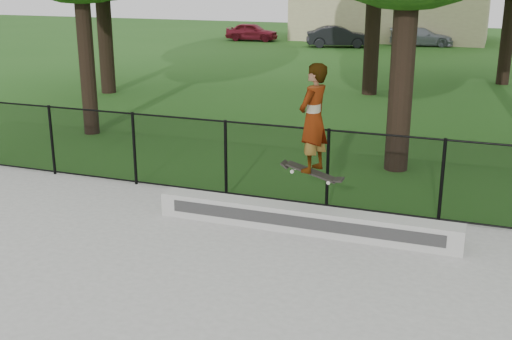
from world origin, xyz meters
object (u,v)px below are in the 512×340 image
(grind_ledge, at_px, (304,219))
(car_b, at_px, (338,37))
(skater_airborne, at_px, (313,120))
(car_a, at_px, (252,32))
(car_c, at_px, (421,37))

(grind_ledge, xyz_separation_m, car_b, (-6.01, 27.81, 0.34))
(car_b, xyz_separation_m, skater_airborne, (6.18, -27.98, 1.40))
(skater_airborne, bearing_deg, car_b, 102.45)
(car_a, relative_size, car_c, 0.96)
(skater_airborne, bearing_deg, grind_ledge, 132.97)
(car_a, height_order, car_c, car_a)
(grind_ledge, distance_m, skater_airborne, 1.76)
(car_b, bearing_deg, car_a, 56.43)
(car_a, relative_size, car_b, 0.98)
(car_c, bearing_deg, skater_airborne, 174.61)
(car_a, bearing_deg, skater_airborne, -160.86)
(grind_ledge, height_order, car_c, car_c)
(car_a, bearing_deg, grind_ledge, -161.01)
(grind_ledge, xyz_separation_m, car_a, (-12.08, 29.53, 0.30))
(grind_ledge, distance_m, car_c, 30.24)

